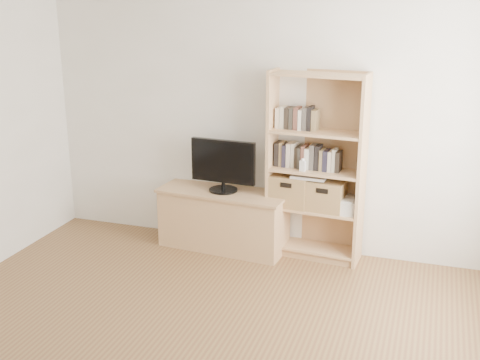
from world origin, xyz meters
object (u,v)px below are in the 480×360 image
at_px(baby_monitor, 303,166).
at_px(laptop, 310,176).
at_px(bookshelf, 316,168).
at_px(tv_stand, 224,220).
at_px(television, 223,166).
at_px(basket_right, 326,195).
at_px(basket_left, 291,190).

height_order(baby_monitor, laptop, baby_monitor).
bearing_deg(bookshelf, tv_stand, -170.74).
distance_m(television, basket_right, 1.01).
bearing_deg(tv_stand, bookshelf, 9.51).
distance_m(bookshelf, baby_monitor, 0.14).
bearing_deg(baby_monitor, laptop, 64.86).
distance_m(bookshelf, basket_left, 0.34).
xyz_separation_m(television, basket_right, (0.99, 0.06, -0.21)).
relative_size(tv_stand, television, 1.90).
xyz_separation_m(tv_stand, basket_right, (0.99, 0.06, 0.35)).
bearing_deg(basket_right, bookshelf, 177.84).
distance_m(bookshelf, television, 0.89).
bearing_deg(bookshelf, basket_right, -2.60).
bearing_deg(tv_stand, basket_right, 8.23).
height_order(television, laptop, television).
xyz_separation_m(bookshelf, basket_left, (-0.23, 0.01, -0.24)).
height_order(baby_monitor, basket_left, baby_monitor).
xyz_separation_m(television, baby_monitor, (0.78, -0.02, 0.07)).
height_order(bookshelf, laptop, bookshelf).
xyz_separation_m(bookshelf, basket_right, (0.11, -0.01, -0.25)).
distance_m(basket_left, basket_right, 0.34).
relative_size(television, baby_monitor, 6.49).
relative_size(basket_right, laptop, 1.07).
xyz_separation_m(baby_monitor, basket_right, (0.21, 0.08, -0.28)).
distance_m(baby_monitor, laptop, 0.15).
distance_m(television, basket_left, 0.68).
relative_size(bookshelf, television, 2.74).
relative_size(tv_stand, basket_left, 3.42).
bearing_deg(laptop, basket_left, 174.51).
height_order(tv_stand, baby_monitor, baby_monitor).
bearing_deg(tv_stand, television, 0.00).
relative_size(tv_stand, bookshelf, 0.70).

